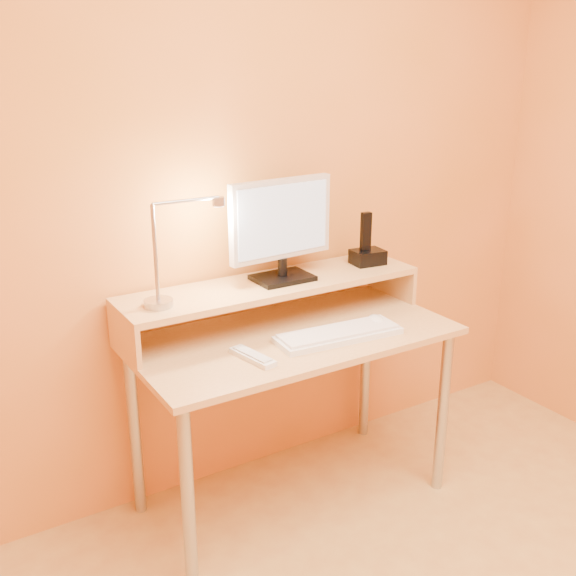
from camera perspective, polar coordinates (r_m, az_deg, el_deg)
wall_back at (r=2.60m, az=-3.31°, el=9.30°), size 3.00×0.04×2.50m
desk_leg_fl at (r=2.25m, az=-8.54°, el=-17.66°), size 0.04×0.04×0.69m
desk_leg_fr at (r=2.78m, az=13.08°, el=-10.31°), size 0.04×0.04×0.69m
desk_leg_bl at (r=2.64m, az=-12.95°, el=-11.91°), size 0.04×0.04×0.69m
desk_leg_br at (r=3.11m, az=6.64°, el=-6.68°), size 0.04×0.04×0.69m
desk_lower at (r=2.48m, az=0.45°, el=-4.17°), size 1.20×0.60×0.02m
shelf_riser_left at (r=2.35m, az=-13.86°, el=-3.97°), size 0.02×0.30×0.14m
shelf_riser_right at (r=2.90m, az=8.81°, el=0.69°), size 0.02×0.30×0.14m
desk_shelf at (r=2.55m, az=-1.33°, el=0.26°), size 1.20×0.30×0.02m
monitor_foot at (r=2.56m, az=-0.47°, el=0.88°), size 0.22×0.16×0.02m
monitor_neck at (r=2.55m, az=-0.47°, el=1.82°), size 0.04×0.04×0.07m
monitor_panel at (r=2.51m, az=-0.60°, el=5.92°), size 0.44×0.07×0.30m
monitor_back at (r=2.53m, az=-0.88°, el=6.02°), size 0.40×0.04×0.26m
monitor_screen at (r=2.50m, az=-0.38°, el=5.84°), size 0.40×0.04×0.26m
lamp_base at (r=2.33m, az=-11.00°, el=-1.27°), size 0.10×0.10×0.02m
lamp_post at (r=2.27m, az=-11.28°, el=2.94°), size 0.01×0.01×0.33m
lamp_arm at (r=2.28m, az=-8.70°, el=7.39°), size 0.24×0.01×0.01m
lamp_head at (r=2.33m, az=-5.95°, el=7.38°), size 0.04×0.04×0.03m
lamp_bulb at (r=2.33m, az=-5.94°, el=6.99°), size 0.03×0.03×0.00m
phone_dock at (r=2.78m, az=6.83°, el=2.65°), size 0.14×0.11×0.06m
phone_handset at (r=2.75m, az=6.67°, el=4.81°), size 0.04×0.03×0.16m
phone_led at (r=2.77m, az=8.21°, el=2.53°), size 0.01×0.00×0.04m
keyboard at (r=2.44m, az=4.33°, el=-4.04°), size 0.48×0.19×0.02m
mouse at (r=2.56m, az=7.56°, el=-2.84°), size 0.11×0.13×0.04m
remote_control at (r=2.27m, az=-3.05°, el=-5.91°), size 0.09×0.20×0.02m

